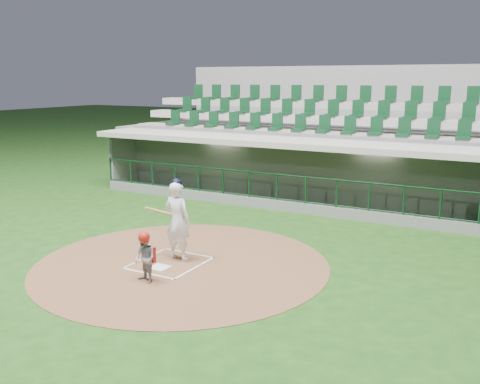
% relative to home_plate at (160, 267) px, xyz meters
% --- Properties ---
extents(ground, '(120.00, 120.00, 0.00)m').
position_rel_home_plate_xyz_m(ground, '(0.00, 0.70, -0.02)').
color(ground, '#194012').
rests_on(ground, ground).
extents(dirt_circle, '(7.20, 7.20, 0.01)m').
position_rel_home_plate_xyz_m(dirt_circle, '(0.30, 0.50, -0.02)').
color(dirt_circle, brown).
rests_on(dirt_circle, ground).
extents(home_plate, '(0.43, 0.43, 0.02)m').
position_rel_home_plate_xyz_m(home_plate, '(0.00, 0.00, 0.00)').
color(home_plate, white).
rests_on(home_plate, dirt_circle).
extents(batter_box_chalk, '(1.55, 1.80, 0.01)m').
position_rel_home_plate_xyz_m(batter_box_chalk, '(0.00, 0.40, -0.00)').
color(batter_box_chalk, silver).
rests_on(batter_box_chalk, ground).
extents(dugout_structure, '(16.40, 3.70, 3.00)m').
position_rel_home_plate_xyz_m(dugout_structure, '(0.14, 8.52, 0.94)').
color(dugout_structure, slate).
rests_on(dugout_structure, ground).
extents(seating_deck, '(17.00, 6.72, 5.15)m').
position_rel_home_plate_xyz_m(seating_deck, '(0.00, 11.61, 1.40)').
color(seating_deck, slate).
rests_on(seating_deck, ground).
extents(batter, '(0.91, 0.89, 2.07)m').
position_rel_home_plate_xyz_m(batter, '(0.02, 0.74, 1.02)').
color(batter, white).
rests_on(batter, dirt_circle).
extents(catcher, '(0.64, 0.57, 1.17)m').
position_rel_home_plate_xyz_m(catcher, '(0.28, -0.88, 0.57)').
color(catcher, gray).
rests_on(catcher, dirt_circle).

